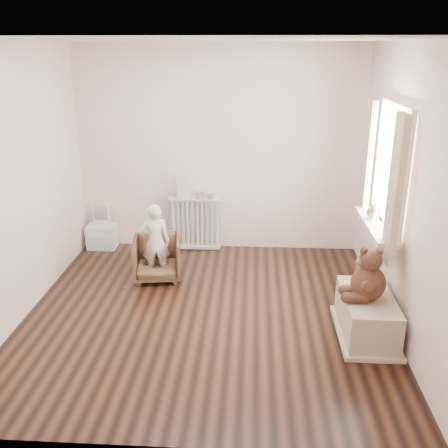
# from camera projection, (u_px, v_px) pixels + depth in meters

# --- Properties ---
(floor) EXTENTS (3.60, 3.60, 0.01)m
(floor) POSITION_uv_depth(u_px,v_px,m) (207.00, 313.00, 5.05)
(floor) COLOR black
(floor) RESTS_ON ground
(ceiling) EXTENTS (3.60, 3.60, 0.01)m
(ceiling) POSITION_uv_depth(u_px,v_px,m) (203.00, 39.00, 4.17)
(ceiling) COLOR white
(ceiling) RESTS_ON ground
(back_wall) EXTENTS (3.60, 0.02, 2.60)m
(back_wall) POSITION_uv_depth(u_px,v_px,m) (219.00, 151.00, 6.30)
(back_wall) COLOR white
(back_wall) RESTS_ON ground
(front_wall) EXTENTS (3.60, 0.02, 2.60)m
(front_wall) POSITION_uv_depth(u_px,v_px,m) (175.00, 273.00, 2.92)
(front_wall) COLOR white
(front_wall) RESTS_ON ground
(left_wall) EXTENTS (0.02, 3.60, 2.60)m
(left_wall) POSITION_uv_depth(u_px,v_px,m) (15.00, 186.00, 4.71)
(left_wall) COLOR white
(left_wall) RESTS_ON ground
(right_wall) EXTENTS (0.02, 3.60, 2.60)m
(right_wall) POSITION_uv_depth(u_px,v_px,m) (403.00, 193.00, 4.50)
(right_wall) COLOR white
(right_wall) RESTS_ON ground
(window) EXTENTS (0.03, 0.90, 1.10)m
(window) POSITION_uv_depth(u_px,v_px,m) (392.00, 169.00, 4.74)
(window) COLOR white
(window) RESTS_ON right_wall
(window_sill) EXTENTS (0.22, 1.10, 0.06)m
(window_sill) POSITION_uv_depth(u_px,v_px,m) (376.00, 226.00, 4.94)
(window_sill) COLOR silver
(window_sill) RESTS_ON right_wall
(curtain_left) EXTENTS (0.06, 0.26, 1.30)m
(curtain_left) POSITION_uv_depth(u_px,v_px,m) (395.00, 191.00, 4.23)
(curtain_left) COLOR beige
(curtain_left) RESTS_ON right_wall
(curtain_right) EXTENTS (0.06, 0.26, 1.30)m
(curtain_right) POSITION_uv_depth(u_px,v_px,m) (367.00, 161.00, 5.30)
(curtain_right) COLOR beige
(curtain_right) RESTS_ON right_wall
(radiator) EXTENTS (0.67, 0.13, 0.70)m
(radiator) POSITION_uv_depth(u_px,v_px,m) (195.00, 221.00, 6.51)
(radiator) COLOR silver
(radiator) RESTS_ON floor
(paper_doll) EXTENTS (0.18, 0.02, 0.30)m
(paper_doll) POSITION_uv_depth(u_px,v_px,m) (184.00, 187.00, 6.36)
(paper_doll) COLOR beige
(paper_doll) RESTS_ON radiator
(tin_a) EXTENTS (0.11, 0.11, 0.06)m
(tin_a) POSITION_uv_depth(u_px,v_px,m) (200.00, 196.00, 6.39)
(tin_a) COLOR #A59E8C
(tin_a) RESTS_ON radiator
(tin_b) EXTENTS (0.09, 0.09, 0.05)m
(tin_b) POSITION_uv_depth(u_px,v_px,m) (211.00, 196.00, 6.38)
(tin_b) COLOR #A59E8C
(tin_b) RESTS_ON radiator
(toy_vanity) EXTENTS (0.37, 0.26, 0.58)m
(toy_vanity) POSITION_uv_depth(u_px,v_px,m) (101.00, 228.00, 6.59)
(toy_vanity) COLOR silver
(toy_vanity) RESTS_ON floor
(armchair) EXTENTS (0.60, 0.61, 0.50)m
(armchair) POSITION_uv_depth(u_px,v_px,m) (157.00, 258.00, 5.73)
(armchair) COLOR brown
(armchair) RESTS_ON floor
(child) EXTENTS (0.35, 0.26, 0.89)m
(child) POSITION_uv_depth(u_px,v_px,m) (156.00, 242.00, 5.61)
(child) COLOR white
(child) RESTS_ON armchair
(toy_bench) EXTENTS (0.45, 0.85, 0.40)m
(toy_bench) POSITION_uv_depth(u_px,v_px,m) (367.00, 315.00, 4.61)
(toy_bench) COLOR beige
(toy_bench) RESTS_ON floor
(teddy_bear) EXTENTS (0.40, 0.31, 0.49)m
(teddy_bear) POSITION_uv_depth(u_px,v_px,m) (369.00, 272.00, 4.40)
(teddy_bear) COLOR #392115
(teddy_bear) RESTS_ON toy_bench
(plush_cat) EXTENTS (0.21, 0.26, 0.19)m
(plush_cat) POSITION_uv_depth(u_px,v_px,m) (374.00, 210.00, 5.00)
(plush_cat) COLOR gray
(plush_cat) RESTS_ON window_sill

